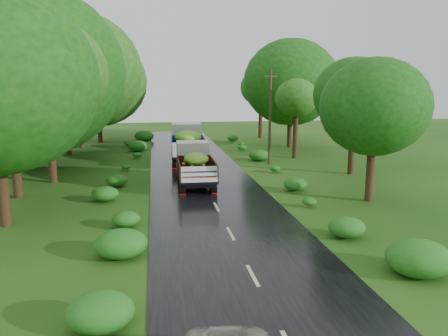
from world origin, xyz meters
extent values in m
plane|color=#14420E|center=(0.00, 0.00, 0.00)|extent=(120.00, 120.00, 0.00)
cube|color=black|center=(0.00, 5.00, 0.01)|extent=(6.50, 80.00, 0.02)
cube|color=#BFB78C|center=(0.00, 0.00, 0.02)|extent=(0.12, 1.60, 0.00)
cube|color=#BFB78C|center=(0.00, 4.00, 0.02)|extent=(0.12, 1.60, 0.00)
cube|color=#BFB78C|center=(0.00, 8.00, 0.02)|extent=(0.12, 1.60, 0.00)
cube|color=#BFB78C|center=(0.00, 12.00, 0.02)|extent=(0.12, 1.60, 0.00)
cube|color=#BFB78C|center=(0.00, 16.00, 0.02)|extent=(0.12, 1.60, 0.00)
cube|color=#BFB78C|center=(0.00, 20.00, 0.02)|extent=(0.12, 1.60, 0.00)
cube|color=#BFB78C|center=(0.00, 24.00, 0.02)|extent=(0.12, 1.60, 0.00)
cube|color=#BFB78C|center=(0.00, 28.00, 0.02)|extent=(0.12, 1.60, 0.00)
cube|color=#BFB78C|center=(0.00, 32.00, 0.02)|extent=(0.12, 1.60, 0.00)
cube|color=#BFB78C|center=(0.00, 36.00, 0.02)|extent=(0.12, 1.60, 0.00)
cube|color=#BFB78C|center=(0.00, 40.00, 0.02)|extent=(0.12, 1.60, 0.00)
cube|color=black|center=(-0.59, 12.81, 0.58)|extent=(1.63, 5.07, 0.25)
cylinder|color=black|center=(-1.42, 14.66, 0.45)|extent=(0.27, 0.90, 0.90)
cylinder|color=black|center=(0.31, 14.63, 0.45)|extent=(0.27, 0.90, 0.90)
cylinder|color=black|center=(-1.47, 11.68, 0.45)|extent=(0.27, 0.90, 0.90)
cylinder|color=black|center=(0.26, 11.65, 0.45)|extent=(0.27, 0.90, 0.90)
cylinder|color=black|center=(-1.49, 10.76, 0.45)|extent=(0.27, 0.90, 0.90)
cylinder|color=black|center=(0.25, 10.73, 0.45)|extent=(0.27, 0.90, 0.90)
cube|color=#69090D|center=(-1.49, 10.46, 0.25)|extent=(0.31, 0.04, 0.40)
cube|color=#69090D|center=(0.24, 10.43, 0.25)|extent=(0.31, 0.04, 0.40)
cube|color=silver|center=(-0.55, 14.83, 1.56)|extent=(2.01, 1.74, 1.70)
cube|color=black|center=(-0.60, 11.87, 0.78)|extent=(2.13, 3.89, 0.14)
cube|color=#410C0B|center=(-1.60, 11.89, 1.28)|extent=(0.14, 3.85, 0.85)
cube|color=#410C0B|center=(0.39, 11.85, 1.28)|extent=(0.14, 3.85, 0.85)
cube|color=#410C0B|center=(-0.57, 13.76, 1.28)|extent=(2.06, 0.11, 0.85)
cube|color=silver|center=(-0.63, 9.98, 1.28)|extent=(2.06, 0.11, 0.85)
ellipsoid|color=#449C1C|center=(-0.60, 11.87, 1.81)|extent=(1.79, 3.27, 0.90)
cube|color=black|center=(-0.40, 20.81, 0.69)|extent=(2.12, 6.10, 0.30)
cylinder|color=black|center=(-1.34, 23.04, 0.53)|extent=(0.35, 1.08, 1.07)
cylinder|color=black|center=(0.73, 22.95, 0.53)|extent=(0.35, 1.08, 1.07)
cylinder|color=black|center=(-1.50, 19.49, 0.53)|extent=(0.35, 1.08, 1.07)
cylinder|color=black|center=(0.57, 19.40, 0.53)|extent=(0.35, 1.08, 1.07)
cylinder|color=black|center=(-1.55, 18.40, 0.53)|extent=(0.35, 1.08, 1.07)
cylinder|color=black|center=(0.52, 18.30, 0.53)|extent=(0.35, 1.08, 1.07)
cube|color=#69090D|center=(-1.57, 18.04, 0.30)|extent=(0.36, 0.06, 0.48)
cube|color=#69090D|center=(0.50, 17.94, 0.30)|extent=(0.36, 0.06, 0.48)
cube|color=silver|center=(-0.29, 23.21, 1.86)|extent=(2.45, 2.14, 2.03)
cube|color=black|center=(-0.46, 19.69, 0.93)|extent=(2.67, 4.70, 0.17)
cube|color=navy|center=(-1.64, 19.75, 1.52)|extent=(0.30, 4.59, 1.01)
cube|color=navy|center=(0.73, 19.64, 1.52)|extent=(0.30, 4.59, 1.01)
cube|color=navy|center=(-0.35, 21.94, 1.52)|extent=(2.46, 0.20, 1.01)
cube|color=silver|center=(-0.56, 17.44, 1.52)|extent=(2.46, 0.20, 1.01)
ellipsoid|color=#449C1C|center=(-0.46, 19.69, 2.16)|extent=(2.24, 3.95, 1.07)
cylinder|color=#382616|center=(5.65, 19.19, 3.56)|extent=(0.26, 0.26, 7.12)
cube|color=#382616|center=(5.65, 19.19, 6.58)|extent=(1.18, 0.58, 0.09)
cylinder|color=black|center=(-10.21, 11.59, 3.85)|extent=(0.46, 0.46, 7.71)
ellipsoid|color=#0D470E|center=(-10.21, 11.59, 6.78)|extent=(4.08, 4.08, 3.67)
cylinder|color=black|center=(-9.17, 15.20, 3.72)|extent=(0.46, 0.46, 7.44)
ellipsoid|color=#0D470E|center=(-9.17, 15.20, 6.55)|extent=(3.83, 3.83, 3.45)
cylinder|color=black|center=(-11.85, 21.49, 3.93)|extent=(0.47, 0.47, 7.86)
ellipsoid|color=#0D470E|center=(-11.85, 21.49, 6.92)|extent=(5.28, 5.28, 4.76)
cylinder|color=black|center=(-10.20, 26.38, 3.60)|extent=(0.45, 0.45, 7.20)
ellipsoid|color=#0D470E|center=(-10.20, 26.38, 6.34)|extent=(3.72, 3.72, 3.35)
cylinder|color=black|center=(-9.89, 30.94, 4.15)|extent=(0.48, 0.48, 8.31)
ellipsoid|color=#0D470E|center=(-9.89, 30.94, 7.31)|extent=(4.90, 4.90, 4.41)
cylinder|color=black|center=(-8.59, 35.06, 3.57)|extent=(0.45, 0.45, 7.14)
ellipsoid|color=#0D470E|center=(-8.59, 35.06, 6.28)|extent=(4.52, 4.52, 4.07)
cylinder|color=black|center=(7.97, 7.94, 2.76)|extent=(0.41, 0.41, 5.52)
ellipsoid|color=#185214|center=(7.97, 7.94, 4.86)|extent=(3.30, 3.30, 2.97)
cylinder|color=black|center=(10.18, 14.79, 3.03)|extent=(0.43, 0.43, 6.06)
ellipsoid|color=#185214|center=(10.18, 14.79, 5.33)|extent=(3.30, 3.30, 2.97)
cylinder|color=black|center=(8.55, 21.85, 2.80)|extent=(0.41, 0.41, 5.61)
ellipsoid|color=#185214|center=(8.55, 21.85, 4.93)|extent=(2.63, 2.63, 2.37)
cylinder|color=black|center=(10.08, 28.23, 3.54)|extent=(0.45, 0.45, 7.07)
ellipsoid|color=#185214|center=(10.08, 28.23, 6.22)|extent=(4.27, 4.27, 3.84)
cylinder|color=black|center=(9.14, 36.18, 3.27)|extent=(0.44, 0.44, 6.53)
ellipsoid|color=#185214|center=(9.14, 36.18, 5.75)|extent=(3.06, 3.06, 2.76)
camera|label=1|loc=(-2.93, -12.54, 5.87)|focal=35.00mm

